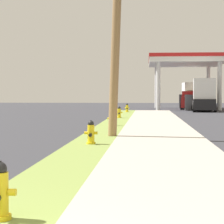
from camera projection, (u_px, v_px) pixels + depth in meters
The scene contains 9 objects.
fire_hydrant_nearest at pixel (0, 194), 5.75m from camera, with size 0.42×0.38×0.74m.
fire_hydrant_second at pixel (91, 134), 14.37m from camera, with size 0.42×0.38×0.74m.
fire_hydrant_third at pixel (112, 119), 22.69m from camera, with size 0.42×0.37×0.74m.
fire_hydrant_fourth at pixel (119, 113), 29.88m from camera, with size 0.42×0.37×0.74m.
fire_hydrant_fifth at pixel (127, 108), 39.28m from camera, with size 0.42×0.38×0.74m.
car_white_by_near_pump at pixel (200, 103), 47.07m from camera, with size 2.09×4.56×1.57m.
truck_red_at_forecourt at pixel (190, 101), 50.35m from camera, with size 2.55×5.55×1.97m.
truck_tan_on_apron at pixel (191, 95), 58.12m from camera, with size 2.25×6.44×3.11m.
truck_black_at_far_bay at pixel (204, 96), 43.95m from camera, with size 2.63×6.55×3.11m.
Camera 1 is at (2.51, -3.49, 1.71)m, focal length 73.44 mm.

